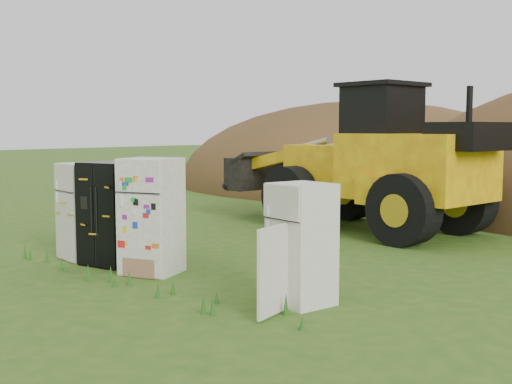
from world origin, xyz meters
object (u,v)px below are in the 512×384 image
fridge_sticker (152,216)px  fridge_open_door (302,244)px  fridge_black_side (111,214)px  fridge_leftmost (85,211)px  wheel_loader (352,157)px

fridge_sticker → fridge_open_door: size_ratio=1.15×
fridge_black_side → fridge_open_door: (4.01, 0.05, -0.07)m
fridge_open_door → fridge_sticker: bearing=-166.3°
fridge_black_side → fridge_open_door: 4.02m
fridge_leftmost → fridge_sticker: fridge_sticker is taller
fridge_sticker → fridge_open_door: 2.97m
wheel_loader → fridge_open_door: bearing=-55.3°
fridge_black_side → fridge_open_door: bearing=-7.7°
fridge_sticker → fridge_open_door: bearing=-16.5°
fridge_leftmost → fridge_sticker: bearing=9.4°
fridge_leftmost → fridge_black_side: size_ratio=0.98×
fridge_leftmost → fridge_open_door: 4.79m
fridge_black_side → fridge_open_door: fridge_black_side is taller
fridge_leftmost → fridge_sticker: size_ratio=0.93×
fridge_black_side → wheel_loader: 6.43m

